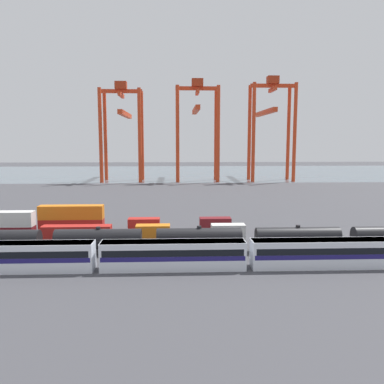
% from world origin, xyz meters
% --- Properties ---
extents(ground_plane, '(420.00, 420.00, 0.00)m').
position_xyz_m(ground_plane, '(0.00, 40.00, 0.00)').
color(ground_plane, '#424247').
extents(harbour_water, '(400.00, 110.00, 0.01)m').
position_xyz_m(harbour_water, '(0.00, 143.98, 0.00)').
color(harbour_water, slate).
rests_on(harbour_water, ground_plane).
extents(passenger_train, '(60.75, 3.14, 3.90)m').
position_xyz_m(passenger_train, '(-2.59, -22.33, 2.14)').
color(passenger_train, silver).
rests_on(passenger_train, ground_plane).
extents(freight_tank_row, '(75.59, 2.81, 4.27)m').
position_xyz_m(freight_tank_row, '(1.40, -14.45, 2.00)').
color(freight_tank_row, '#232326').
rests_on(freight_tank_row, ground_plane).
extents(shipping_container_2, '(12.10, 2.44, 2.60)m').
position_xyz_m(shipping_container_2, '(-19.70, -5.54, 1.30)').
color(shipping_container_2, '#AD211C').
rests_on(shipping_container_2, ground_plane).
extents(shipping_container_3, '(6.04, 2.44, 2.60)m').
position_xyz_m(shipping_container_3, '(-6.28, -5.54, 1.30)').
color(shipping_container_3, orange).
rests_on(shipping_container_3, ground_plane).
extents(shipping_container_4, '(6.04, 2.44, 2.60)m').
position_xyz_m(shipping_container_4, '(7.14, -5.54, 1.30)').
color(shipping_container_4, silver).
rests_on(shipping_container_4, ground_plane).
extents(shipping_container_6, '(12.10, 2.44, 2.60)m').
position_xyz_m(shipping_container_6, '(-22.14, 0.67, 1.30)').
color(shipping_container_6, '#AD211C').
rests_on(shipping_container_6, ground_plane).
extents(shipping_container_7, '(12.10, 2.44, 2.60)m').
position_xyz_m(shipping_container_7, '(-22.14, 0.67, 3.90)').
color(shipping_container_7, orange).
rests_on(shipping_container_7, shipping_container_6).
extents(shipping_container_8, '(6.04, 2.44, 2.60)m').
position_xyz_m(shipping_container_8, '(-8.34, 0.67, 1.30)').
color(shipping_container_8, '#AD211C').
rests_on(shipping_container_8, ground_plane).
extents(shipping_container_9, '(6.04, 2.44, 2.60)m').
position_xyz_m(shipping_container_9, '(5.45, 0.67, 1.30)').
color(shipping_container_9, maroon).
rests_on(shipping_container_9, ground_plane).
extents(gantry_crane_west, '(17.74, 37.66, 42.15)m').
position_xyz_m(gantry_crane_west, '(-25.03, 101.43, 25.63)').
color(gantry_crane_west, red).
rests_on(gantry_crane_west, ground_plane).
extents(gantry_crane_central, '(18.68, 33.92, 43.47)m').
position_xyz_m(gantry_crane_central, '(7.29, 100.94, 26.48)').
color(gantry_crane_central, red).
rests_on(gantry_crane_central, ground_plane).
extents(gantry_crane_east, '(19.20, 39.01, 44.77)m').
position_xyz_m(gantry_crane_east, '(39.60, 101.66, 26.95)').
color(gantry_crane_east, red).
rests_on(gantry_crane_east, ground_plane).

